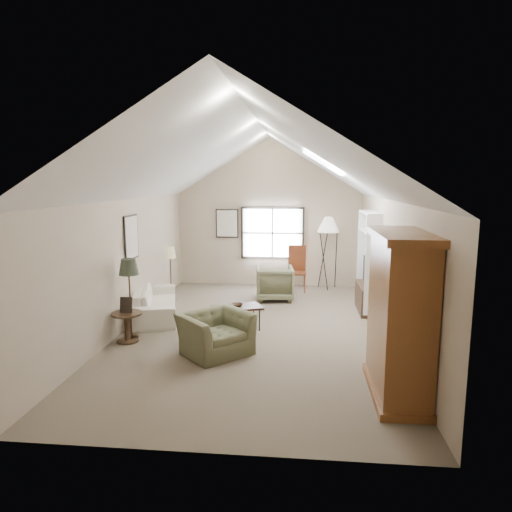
# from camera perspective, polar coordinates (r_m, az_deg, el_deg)

# --- Properties ---
(room_shell) EXTENTS (5.01, 8.01, 4.00)m
(room_shell) POSITION_cam_1_polar(r_m,az_deg,el_deg) (8.41, -0.27, 11.79)
(room_shell) COLOR #6C5C4D
(room_shell) RESTS_ON ground
(window) EXTENTS (1.72, 0.08, 1.42)m
(window) POSITION_cam_1_polar(r_m,az_deg,el_deg) (12.42, 2.07, 2.89)
(window) COLOR black
(window) RESTS_ON room_shell
(skylight) EXTENTS (0.80, 1.20, 0.52)m
(skylight) POSITION_cam_1_polar(r_m,az_deg,el_deg) (9.27, 8.50, 11.54)
(skylight) COLOR white
(skylight) RESTS_ON room_shell
(wall_art) EXTENTS (1.97, 3.71, 0.88)m
(wall_art) POSITION_cam_1_polar(r_m,az_deg,el_deg) (10.72, -9.25, 3.23)
(wall_art) COLOR black
(wall_art) RESTS_ON room_shell
(armoire) EXTENTS (0.60, 1.50, 2.20)m
(armoire) POSITION_cam_1_polar(r_m,az_deg,el_deg) (6.35, 17.50, -7.11)
(armoire) COLOR brown
(armoire) RESTS_ON ground
(tv_alcove) EXTENTS (0.32, 1.30, 2.10)m
(tv_alcove) POSITION_cam_1_polar(r_m,az_deg,el_deg) (10.21, 13.87, -0.50)
(tv_alcove) COLOR white
(tv_alcove) RESTS_ON ground
(media_console) EXTENTS (0.34, 1.18, 0.60)m
(media_console) POSITION_cam_1_polar(r_m,az_deg,el_deg) (10.38, 13.57, -5.13)
(media_console) COLOR #382316
(media_console) RESTS_ON ground
(tv_panel) EXTENTS (0.05, 0.90, 0.55)m
(tv_panel) POSITION_cam_1_polar(r_m,az_deg,el_deg) (10.25, 13.70, -1.77)
(tv_panel) COLOR black
(tv_panel) RESTS_ON media_console
(sofa) EXTENTS (1.40, 2.30, 0.63)m
(sofa) POSITION_cam_1_polar(r_m,az_deg,el_deg) (9.99, -12.48, -5.56)
(sofa) COLOR white
(sofa) RESTS_ON ground
(armchair_near) EXTENTS (1.41, 1.41, 0.69)m
(armchair_near) POSITION_cam_1_polar(r_m,az_deg,el_deg) (7.71, -5.11, -9.63)
(armchair_near) COLOR #5C5F43
(armchair_near) RESTS_ON ground
(armchair_far) EXTENTS (0.97, 0.99, 0.82)m
(armchair_far) POSITION_cam_1_polar(r_m,az_deg,el_deg) (11.06, 2.35, -3.39)
(armchair_far) COLOR #626345
(armchair_far) RESTS_ON ground
(coffee_table) EXTENTS (1.05, 0.84, 0.47)m
(coffee_table) POSITION_cam_1_polar(r_m,az_deg,el_deg) (8.87, -2.37, -7.79)
(coffee_table) COLOR #3A2117
(coffee_table) RESTS_ON ground
(bowl) EXTENTS (0.29, 0.29, 0.05)m
(bowl) POSITION_cam_1_polar(r_m,az_deg,el_deg) (8.80, -2.38, -6.16)
(bowl) COLOR #331F15
(bowl) RESTS_ON coffee_table
(side_table) EXTENTS (0.67, 0.67, 0.54)m
(side_table) POSITION_cam_1_polar(r_m,az_deg,el_deg) (8.56, -15.81, -8.55)
(side_table) COLOR #3B2B18
(side_table) RESTS_ON ground
(side_chair) EXTENTS (0.47, 0.47, 1.19)m
(side_chair) POSITION_cam_1_polar(r_m,az_deg,el_deg) (11.88, 5.14, -1.62)
(side_chair) COLOR brown
(side_chair) RESTS_ON ground
(tripod_lamp) EXTENTS (0.63, 0.63, 1.95)m
(tripod_lamp) POSITION_cam_1_polar(r_m,az_deg,el_deg) (12.22, 8.96, 0.43)
(tripod_lamp) COLOR white
(tripod_lamp) RESTS_ON ground
(dark_lamp) EXTENTS (0.44, 0.44, 1.50)m
(dark_lamp) POSITION_cam_1_polar(r_m,az_deg,el_deg) (8.61, -15.46, -5.10)
(dark_lamp) COLOR #242A1D
(dark_lamp) RESTS_ON ground
(tan_lamp) EXTENTS (0.33, 0.33, 1.35)m
(tan_lamp) POSITION_cam_1_polar(r_m,az_deg,el_deg) (11.03, -10.62, -2.17)
(tan_lamp) COLOR tan
(tan_lamp) RESTS_ON ground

